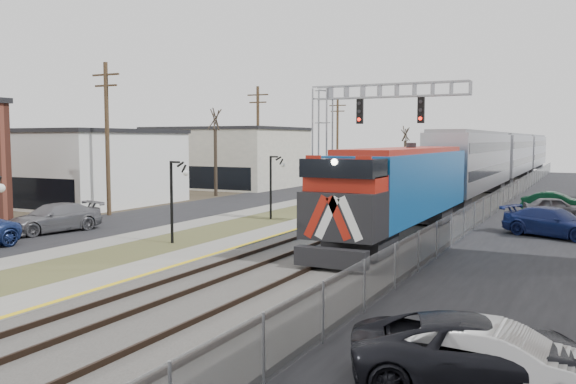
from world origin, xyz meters
The scene contains 21 objects.
street_west centered at (-11.50, 35.00, 0.02)m, with size 7.00×120.00×0.04m, color black.
sidewalk centered at (-7.00, 35.00, 0.04)m, with size 2.00×120.00×0.08m, color gray.
grass_median centered at (-4.00, 35.00, 0.03)m, with size 4.00×120.00×0.06m, color #4E522B.
platform centered at (-1.00, 35.00, 0.12)m, with size 2.00×120.00×0.24m, color gray.
ballast_bed centered at (4.00, 35.00, 0.10)m, with size 8.00×120.00×0.20m, color #595651.
platform_edge centered at (-0.12, 35.00, 0.24)m, with size 0.24×120.00×0.01m, color gold.
track_near centered at (2.00, 35.00, 0.28)m, with size 1.58×120.00×0.15m.
track_far centered at (5.50, 35.00, 0.28)m, with size 1.58×120.00×0.15m.
train centered at (5.50, 59.41, 2.92)m, with size 3.00×85.85×5.33m.
signal_gantry centered at (1.22, 27.99, 5.59)m, with size 9.00×1.07×8.15m.
lampposts centered at (-4.00, 18.29, 2.00)m, with size 0.14×62.14×4.00m.
utility_poles centered at (-14.50, 25.00, 5.00)m, with size 0.28×80.28×10.00m.
fence centered at (8.20, 35.00, 0.80)m, with size 0.04×120.00×1.60m, color gray.
buildings_west centered at (-21.00, 24.21, 3.01)m, with size 14.00×67.00×7.00m.
bare_trees centered at (-12.66, 38.91, 2.70)m, with size 12.30×42.30×5.95m.
car_lot_b centered at (12.49, 6.91, 0.67)m, with size 1.42×4.06×1.34m, color white.
car_lot_c centered at (12.01, 7.04, 0.71)m, with size 2.35×5.10×1.42m, color black.
car_lot_d centered at (12.28, 28.32, 0.75)m, with size 2.10×5.17×1.50m, color navy.
car_lot_e centered at (11.90, 36.82, 0.66)m, with size 1.57×3.89×1.33m, color slate.
car_lot_f centered at (11.79, 39.34, 0.72)m, with size 1.52×4.34×1.43m, color #0C3E22.
car_street_b centered at (-11.97, 18.06, 0.76)m, with size 2.14×5.27×1.53m, color slate.
Camera 1 is at (13.95, -5.36, 5.02)m, focal length 38.00 mm.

